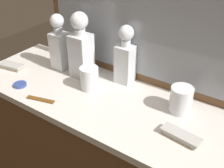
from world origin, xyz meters
The scene contains 10 objects.
dresser_mirror centered at (0.00, 0.22, 1.23)m, with size 1.02×0.03×0.58m.
crystal_decanter_right centered at (-0.38, 0.09, 1.05)m, with size 0.08×0.08×0.28m.
crystal_decanter_center centered at (-0.04, 0.16, 1.05)m, with size 0.08×0.08×0.28m.
crystal_decanter_far_left centered at (-0.24, 0.09, 1.07)m, with size 0.09×0.09×0.32m.
crystal_tumbler_far_right centered at (-0.14, 0.02, 0.99)m, with size 0.08×0.08×0.11m.
crystal_tumbler_left centered at (0.27, 0.09, 0.99)m, with size 0.09×0.09×0.11m.
silver_brush_far_left centered at (-0.58, -0.06, 0.95)m, with size 0.14×0.08×0.02m.
silver_brush_right centered at (0.33, -0.06, 0.95)m, with size 0.15×0.07×0.02m.
porcelain_dish centered at (-0.41, -0.15, 0.95)m, with size 0.06×0.06×0.01m.
tortoiseshell_comb centered at (-0.25, -0.17, 0.94)m, with size 0.13×0.05×0.01m.
Camera 1 is at (0.54, -0.80, 1.63)m, focal length 44.22 mm.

